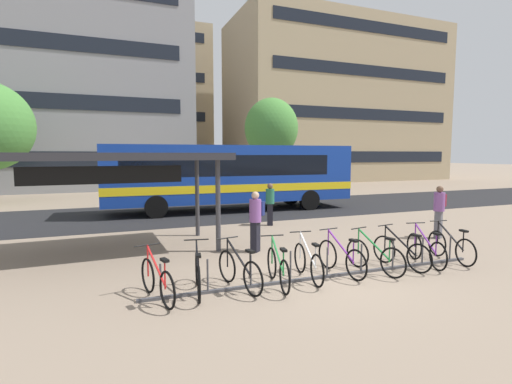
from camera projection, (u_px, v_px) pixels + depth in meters
ground at (324, 276)px, 8.72m from camera, size 200.00×200.00×0.00m
bus_lane_asphalt at (208, 212)px, 18.47m from camera, size 80.00×7.20×0.01m
city_bus at (232, 175)px, 18.75m from camera, size 12.11×3.03×3.20m
bike_rack at (327, 274)px, 8.57m from camera, size 8.23×0.19×0.70m
parked_bicycle_red_0 at (157, 281)px, 7.21m from camera, size 0.59×1.69×0.99m
parked_bicycle_black_1 at (198, 274)px, 7.59m from camera, size 0.53×1.70×0.99m
parked_bicycle_black_2 at (239, 271)px, 7.83m from camera, size 0.57×1.69×0.99m
parked_bicycle_green_3 at (278, 268)px, 8.01m from camera, size 0.52×1.71×0.99m
parked_bicycle_white_4 at (308, 263)px, 8.42m from camera, size 0.52×1.71×0.99m
parked_bicycle_purple_5 at (341, 258)px, 8.79m from camera, size 0.52×1.72×0.99m
parked_bicycle_green_6 at (375, 256)px, 8.93m from camera, size 0.57×1.69×0.99m
parked_bicycle_black_7 at (401, 252)px, 9.30m from camera, size 0.52×1.71×0.99m
parked_bicycle_purple_8 at (426, 250)px, 9.55m from camera, size 0.58×1.69×0.99m
parked_bicycle_black_9 at (451, 247)px, 9.88m from camera, size 0.52×1.71×0.99m
transit_shelter at (102, 159)px, 10.51m from camera, size 6.85×3.33×2.81m
commuter_maroon_pack_0 at (270, 201)px, 14.87m from camera, size 0.46×0.59×1.65m
commuter_maroon_pack_1 at (439, 208)px, 12.56m from camera, size 0.60×0.52×1.74m
commuter_navy_pack_2 at (256, 217)px, 10.81m from camera, size 0.59×0.58×1.73m
street_tree_0 at (271, 128)px, 27.19m from camera, size 3.82×3.82×6.77m
building_left_wing at (55, 66)px, 31.62m from camera, size 20.94×12.24×20.22m
building_right_wing at (335, 104)px, 42.56m from camera, size 23.06×11.15×16.80m
building_centre_block at (132, 105)px, 47.83m from camera, size 17.61×13.35×17.85m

